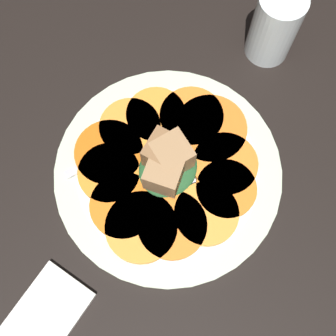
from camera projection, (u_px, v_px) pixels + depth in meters
table_slab at (168, 175)px, 57.28cm from camera, size 120.00×120.00×2.00cm
plate at (168, 172)px, 55.83cm from camera, size 30.10×30.10×1.05cm
carrot_slice_0 at (109, 153)px, 55.51cm from camera, size 9.09×9.09×1.03cm
carrot_slice_1 at (109, 173)px, 54.62cm from camera, size 8.11×8.11×1.03cm
carrot_slice_2 at (124, 206)px, 53.28cm from camera, size 8.62×8.62×1.03cm
carrot_slice_3 at (141, 227)px, 52.42cm from camera, size 9.08×9.08×1.03cm
carrot_slice_4 at (172, 225)px, 52.51cm from camera, size 8.77×8.77×1.03cm
carrot_slice_5 at (206, 214)px, 52.95cm from camera, size 8.21×8.21×1.03cm
carrot_slice_6 at (226, 189)px, 53.95cm from camera, size 7.83×7.83×1.03cm
carrot_slice_7 at (225, 164)px, 55.01cm from camera, size 8.60×8.60×1.03cm
carrot_slice_8 at (210, 129)px, 56.57cm from camera, size 9.82×9.82×1.03cm
carrot_slice_9 at (191, 117)px, 57.13cm from camera, size 8.69×8.69×1.03cm
carrot_slice_10 at (156, 115)px, 57.20cm from camera, size 8.12×8.12×1.03cm
carrot_slice_11 at (130, 127)px, 56.65cm from camera, size 8.30×8.30×1.03cm
center_pile at (167, 163)px, 52.50cm from camera, size 8.31×7.40×6.07cm
fork at (134, 139)px, 56.44cm from camera, size 18.03×9.84×0.40cm
water_glass at (274, 26)px, 57.27cm from camera, size 6.41×6.41×10.65cm
napkin at (42, 320)px, 50.15cm from camera, size 12.02×7.21×0.80cm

